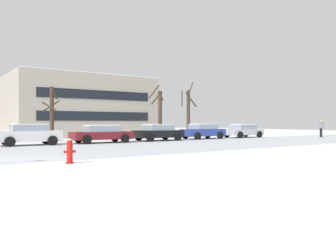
{
  "coord_description": "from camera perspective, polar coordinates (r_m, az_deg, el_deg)",
  "views": [
    {
      "loc": [
        -2.47,
        -14.5,
        1.55
      ],
      "look_at": [
        11.68,
        5.67,
        1.26
      ],
      "focal_mm": 36.88,
      "sensor_mm": 36.0,
      "label": 1
    }
  ],
  "objects": [
    {
      "name": "pedestrian_crossing",
      "position": [
        38.44,
        23.97,
        -0.2
      ],
      "size": [
        0.37,
        0.46,
        1.73
      ],
      "color": "black",
      "rests_on": "ground"
    },
    {
      "name": "building_far_right",
      "position": [
        39.37,
        -14.38,
        3.1
      ],
      "size": [
        14.63,
        9.65,
        6.48
      ],
      "color": "#B2A899",
      "rests_on": "ground"
    },
    {
      "name": "parked_car_silver",
      "position": [
        35.24,
        12.3,
        -0.75
      ],
      "size": [
        4.15,
        2.18,
        1.33
      ],
      "color": "silver",
      "rests_on": "ground"
    },
    {
      "name": "tree_far_left",
      "position": [
        28.31,
        -18.65,
        2.08
      ],
      "size": [
        1.61,
        1.64,
        4.3
      ],
      "color": "#423326",
      "rests_on": "ground"
    },
    {
      "name": "parked_car_maroon",
      "position": [
        26.06,
        -10.89,
        -1.24
      ],
      "size": [
        4.56,
        2.13,
        1.32
      ],
      "color": "maroon",
      "rests_on": "ground"
    },
    {
      "name": "tree_far_mid",
      "position": [
        35.95,
        3.37,
        2.36
      ],
      "size": [
        1.55,
        1.79,
        5.73
      ],
      "color": "#423326",
      "rests_on": "ground"
    },
    {
      "name": "fire_hydrant",
      "position": [
        13.39,
        -15.95,
        -3.98
      ],
      "size": [
        0.44,
        0.3,
        0.93
      ],
      "color": "red",
      "rests_on": "ground"
    },
    {
      "name": "tree_far_right",
      "position": [
        34.18,
        -1.39,
        2.27
      ],
      "size": [
        1.59,
        1.42,
        5.35
      ],
      "color": "#423326",
      "rests_on": "ground"
    },
    {
      "name": "parked_car_black",
      "position": [
        28.61,
        -1.64,
        -1.03
      ],
      "size": [
        4.11,
        2.25,
        1.36
      ],
      "color": "black",
      "rests_on": "ground"
    },
    {
      "name": "parked_car_blue",
      "position": [
        31.87,
        5.77,
        -0.84
      ],
      "size": [
        4.12,
        2.15,
        1.39
      ],
      "color": "#283D93",
      "rests_on": "ground"
    },
    {
      "name": "ground_plane",
      "position": [
        14.79,
        -25.36,
        -5.41
      ],
      "size": [
        120.0,
        120.0,
        0.0
      ],
      "primitive_type": "plane",
      "color": "white"
    },
    {
      "name": "parked_car_white",
      "position": [
        24.71,
        -22.0,
        -1.27
      ],
      "size": [
        4.07,
        2.12,
        1.43
      ],
      "color": "white",
      "rests_on": "ground"
    }
  ]
}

